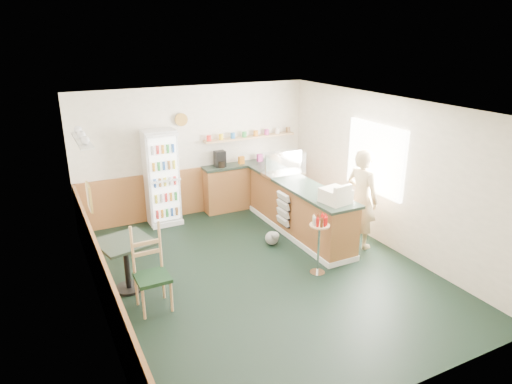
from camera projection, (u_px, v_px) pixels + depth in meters
ground at (262, 272)px, 7.45m from camera, size 6.00×6.00×0.00m
room_envelope at (230, 173)px, 7.46m from camera, size 5.04×6.02×2.72m
service_counter at (298, 210)px, 8.78m from camera, size 0.68×3.01×1.01m
back_counter at (251, 182)px, 10.13m from camera, size 2.24×0.42×1.69m
drinks_fridge at (162, 178)px, 9.09m from camera, size 0.63×0.53×1.92m
display_case at (284, 164)px, 9.02m from camera, size 0.81×0.42×0.46m
cash_register at (336, 196)px, 7.60m from camera, size 0.47×0.49×0.24m
shopkeeper at (362, 199)px, 8.11m from camera, size 0.55×0.68×1.82m
condiment_stand at (319, 234)px, 7.20m from camera, size 0.32×0.32×1.00m
newspaper_rack at (283, 209)px, 8.57m from camera, size 0.09×0.40×0.65m
cafe_table at (126, 256)px, 6.77m from camera, size 0.89×0.89×0.81m
cafe_chair at (150, 265)px, 6.36m from camera, size 0.46×0.46×1.22m
dog_doorstop at (272, 238)px, 8.37m from camera, size 0.25×0.32×0.30m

